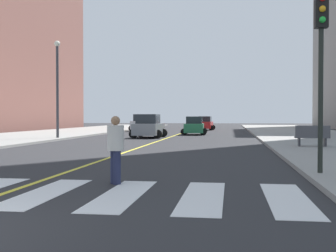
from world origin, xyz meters
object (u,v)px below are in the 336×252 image
car_silver_second (143,123)px  car_red_third (205,124)px  park_bench (312,136)px  traffic_light_near_corner (321,47)px  pedestrian_crossing (116,147)px  car_gray_fourth (149,127)px  street_lamp (57,81)px  car_green_nearest (194,126)px

car_silver_second → car_red_third: size_ratio=1.12×
car_silver_second → park_bench: bearing=-59.7°
traffic_light_near_corner → pedestrian_crossing: traffic_light_near_corner is taller
car_red_third → traffic_light_near_corner: size_ratio=0.80×
car_red_third → park_bench: 33.23m
car_silver_second → car_gray_fourth: 16.52m
traffic_light_near_corner → park_bench: (1.83, 11.46, -3.03)m
street_lamp → car_silver_second: bearing=82.6°
car_green_nearest → car_silver_second: car_silver_second is taller
car_red_third → traffic_light_near_corner: 44.28m
car_green_nearest → street_lamp: street_lamp is taller
car_green_nearest → traffic_light_near_corner: 29.87m
car_silver_second → car_gray_fourth: car_silver_second is taller
car_gray_fourth → traffic_light_near_corner: 24.65m
car_gray_fourth → pedestrian_crossing: bearing=-80.5°
car_green_nearest → park_bench: bearing=111.9°
park_bench → street_lamp: street_lamp is taller
park_bench → street_lamp: bearing=68.9°
car_green_nearest → park_bench: 19.31m
pedestrian_crossing → car_silver_second: bearing=153.0°
car_green_nearest → car_gray_fourth: (-3.26, -6.45, 0.09)m
car_green_nearest → car_red_third: car_red_third is taller
car_silver_second → traffic_light_near_corner: bearing=-69.6°
street_lamp → traffic_light_near_corner: bearing=-50.4°
pedestrian_crossing → street_lamp: (-10.11, 20.73, 3.53)m
car_gray_fourth → car_red_third: bearing=81.5°
car_green_nearest → car_silver_second: (-7.01, 9.64, 0.12)m
traffic_light_near_corner → street_lamp: street_lamp is taller
car_green_nearest → car_gray_fourth: bearing=61.2°
park_bench → pedestrian_crossing: (-7.31, -13.35, 0.28)m
traffic_light_near_corner → street_lamp: size_ratio=0.69×
traffic_light_near_corner → car_gray_fourth: bearing=-67.8°
car_green_nearest → car_gray_fourth: 7.23m
car_gray_fourth → pedestrian_crossing: 24.85m
car_green_nearest → traffic_light_near_corner: traffic_light_near_corner is taller
car_gray_fourth → street_lamp: bearing=-148.1°
pedestrian_crossing → street_lamp: bearing=168.6°
car_silver_second → pedestrian_crossing: 41.34m
car_gray_fourth → street_lamp: size_ratio=0.59×
traffic_light_near_corner → park_bench: bearing=-99.1°
car_red_third → park_bench: (7.63, -32.34, -0.14)m
car_red_third → street_lamp: (-9.79, -24.96, 3.66)m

